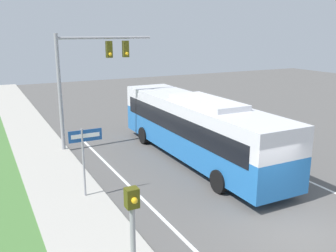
{
  "coord_description": "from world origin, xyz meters",
  "views": [
    {
      "loc": [
        -8.87,
        -7.98,
        6.44
      ],
      "look_at": [
        -0.44,
        8.45,
        1.68
      ],
      "focal_mm": 40.0,
      "sensor_mm": 36.0,
      "label": 1
    }
  ],
  "objects": [
    {
      "name": "signal_gantry",
      "position": [
        -3.47,
        11.94,
        4.44
      ],
      "size": [
        5.33,
        0.41,
        6.27
      ],
      "color": "#939399",
      "rests_on": "ground_plane"
    },
    {
      "name": "ground_plane",
      "position": [
        0.0,
        0.0,
        0.0
      ],
      "size": [
        80.0,
        80.0,
        0.0
      ],
      "primitive_type": "plane",
      "color": "#565451"
    },
    {
      "name": "bus",
      "position": [
        0.63,
        7.43,
        1.81
      ],
      "size": [
        2.71,
        12.31,
        3.29
      ],
      "color": "#236BB7",
      "rests_on": "ground_plane"
    },
    {
      "name": "street_sign",
      "position": [
        -5.5,
        5.58,
        2.0
      ],
      "size": [
        1.28,
        0.08,
        2.83
      ],
      "color": "#939399",
      "rests_on": "ground_plane"
    },
    {
      "name": "pedestrian_signal",
      "position": [
        -6.22,
        -1.13,
        2.17
      ],
      "size": [
        0.28,
        0.34,
        3.2
      ],
      "color": "#939399",
      "rests_on": "ground_plane"
    }
  ]
}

